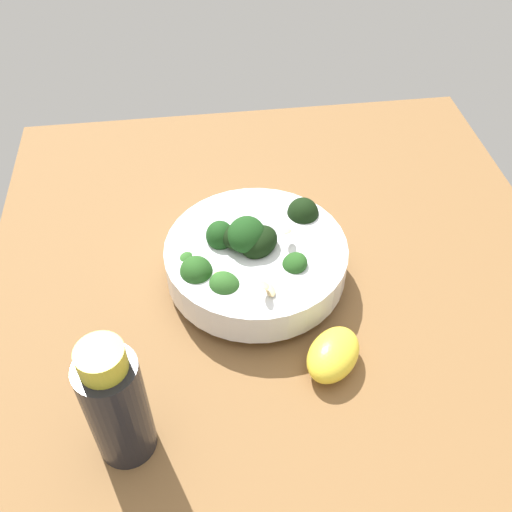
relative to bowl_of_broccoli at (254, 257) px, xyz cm
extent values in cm
cube|color=brown|center=(-3.12, -1.59, -5.36)|extent=(71.75, 71.75, 3.00)
cylinder|color=white|center=(-0.18, 0.06, -3.17)|extent=(11.77, 11.77, 1.39)
cylinder|color=white|center=(-0.18, 0.06, -0.40)|extent=(21.40, 21.40, 4.16)
cylinder|color=silver|center=(-0.18, 0.06, 1.28)|extent=(17.93, 17.93, 0.80)
cylinder|color=#3C7A32|center=(7.89, 0.57, -0.46)|extent=(1.30, 1.21, 1.10)
ellipsoid|color=#2D6023|center=(7.89, 0.57, 0.76)|extent=(3.90, 4.09, 3.33)
cylinder|color=#2F662B|center=(1.09, -1.07, 0.37)|extent=(2.31, 2.03, 1.92)
ellipsoid|color=#194216|center=(1.09, -1.07, 2.28)|extent=(6.61, 6.19, 5.26)
cylinder|color=#3C7A32|center=(-4.12, 3.47, 0.27)|extent=(1.42, 1.36, 1.64)
ellipsoid|color=#23511C|center=(-4.12, 3.47, 1.86)|extent=(4.21, 3.92, 3.31)
cylinder|color=#589D47|center=(3.97, 5.31, -0.25)|extent=(1.53, 1.39, 1.77)
ellipsoid|color=#2D6023|center=(3.97, 5.31, 1.48)|extent=(5.16, 4.77, 3.81)
cylinder|color=#3C7A32|center=(3.83, -2.05, 0.63)|extent=(2.10, 1.80, 1.82)
ellipsoid|color=#194216|center=(3.83, -2.05, 2.40)|extent=(3.41, 4.53, 4.45)
cylinder|color=#3C7A32|center=(-6.66, -5.01, -0.44)|extent=(1.84, 1.90, 1.65)
ellipsoid|color=black|center=(-6.66, -5.01, 1.53)|extent=(5.23, 4.91, 5.39)
cylinder|color=#2F662B|center=(2.00, -0.66, 1.16)|extent=(1.31, 1.33, 1.21)
ellipsoid|color=black|center=(2.00, -0.66, 2.78)|extent=(5.31, 4.83, 3.91)
cylinder|color=#2F662B|center=(6.91, 2.95, -0.07)|extent=(1.91, 1.83, 1.46)
ellipsoid|color=#23511C|center=(6.91, 2.95, 1.48)|extent=(4.65, 4.37, 4.77)
cylinder|color=#2F662B|center=(0.91, -0.25, 1.81)|extent=(1.99, 1.84, 1.35)
ellipsoid|color=#194216|center=(0.91, -0.25, 3.51)|extent=(6.27, 6.92, 5.11)
cylinder|color=#4A8F3C|center=(-0.50, 0.21, 0.84)|extent=(2.15, 2.12, 1.51)
ellipsoid|color=black|center=(-0.50, 0.21, 2.54)|extent=(6.48, 6.11, 3.97)
cylinder|color=#589D47|center=(0.13, -1.43, 1.17)|extent=(1.77, 1.70, 1.26)
ellipsoid|color=#386B2B|center=(0.13, -1.43, 2.63)|extent=(4.65, 5.16, 3.80)
ellipsoid|color=#DBBC84|center=(-0.07, 7.48, 3.33)|extent=(1.11, 1.91, 1.13)
ellipsoid|color=#DBBC84|center=(-0.79, 7.20, 2.11)|extent=(1.24, 1.94, 0.59)
ellipsoid|color=#DBBC84|center=(-3.79, -0.14, 3.52)|extent=(1.60, 1.96, 1.19)
ellipsoid|color=#DBBC84|center=(4.29, 4.52, 2.25)|extent=(2.07, 1.85, 0.75)
ellipsoid|color=yellow|center=(-6.62, 13.48, -1.95)|extent=(8.54, 8.90, 3.82)
cylinder|color=black|center=(14.89, 19.61, 2.62)|extent=(5.56, 5.56, 12.96)
cylinder|color=gold|center=(14.89, 19.61, 10.29)|extent=(4.09, 4.09, 2.38)
camera|label=1|loc=(6.08, 47.46, 49.61)|focal=41.04mm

